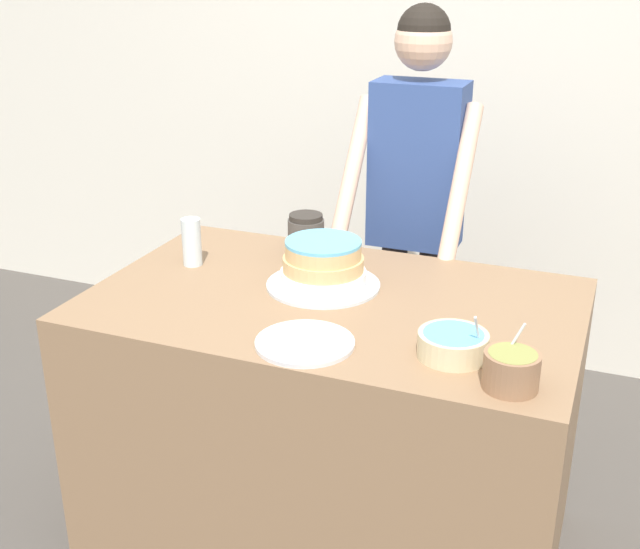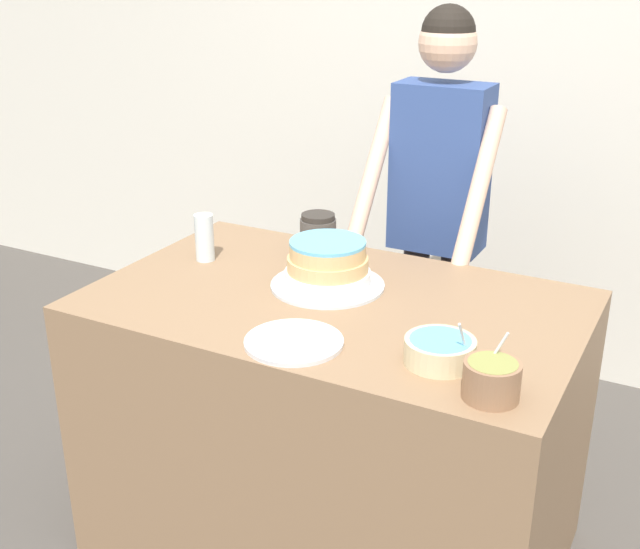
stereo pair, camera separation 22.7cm
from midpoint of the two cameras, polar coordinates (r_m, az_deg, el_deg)
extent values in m
cube|color=silver|center=(3.65, 14.37, 13.22)|extent=(10.00, 0.05, 2.60)
cube|color=#8C6B4C|center=(2.54, 3.55, -10.91)|extent=(1.41, 0.88, 0.88)
cylinder|color=#2D2D38|center=(3.20, 8.64, -4.59)|extent=(0.10, 0.10, 0.80)
cylinder|color=#2D2D38|center=(3.16, 11.17, -5.12)|extent=(0.10, 0.10, 0.80)
cube|color=#334C8C|center=(2.93, 10.79, 7.42)|extent=(0.33, 0.18, 0.60)
cylinder|color=beige|center=(2.84, 6.02, 7.13)|extent=(0.06, 0.37, 0.50)
cylinder|color=beige|center=(2.73, 13.61, 5.99)|extent=(0.06, 0.37, 0.50)
sphere|color=beige|center=(2.85, 11.42, 15.84)|extent=(0.20, 0.20, 0.20)
sphere|color=black|center=(2.85, 11.48, 16.53)|extent=(0.18, 0.18, 0.18)
cylinder|color=silver|center=(2.41, 3.23, -0.81)|extent=(0.34, 0.34, 0.01)
cylinder|color=white|center=(2.40, 3.25, -0.24)|extent=(0.26, 0.26, 0.04)
cylinder|color=#DBB275|center=(2.38, 3.27, 0.70)|extent=(0.24, 0.24, 0.04)
cylinder|color=#DBB275|center=(2.37, 3.29, 1.64)|extent=(0.23, 0.23, 0.04)
cylinder|color=#60B7E0|center=(2.36, 3.30, 2.23)|extent=(0.23, 0.23, 0.01)
cylinder|color=beige|center=(2.00, 11.76, -5.44)|extent=(0.18, 0.18, 0.06)
cylinder|color=#60B7E0|center=(1.99, 11.82, -4.79)|extent=(0.15, 0.15, 0.01)
cylinder|color=silver|center=(1.96, 13.49, -4.82)|extent=(0.02, 0.07, 0.13)
cylinder|color=#936B4C|center=(1.88, 15.54, -7.35)|extent=(0.13, 0.13, 0.09)
cylinder|color=olive|center=(1.86, 15.66, -6.32)|extent=(0.11, 0.11, 0.01)
cylinder|color=silver|center=(1.90, 15.51, -5.84)|extent=(0.07, 0.03, 0.14)
cylinder|color=silver|center=(2.60, -5.77, 2.59)|extent=(0.06, 0.06, 0.15)
cylinder|color=silver|center=(2.06, 1.28, -4.89)|extent=(0.26, 0.26, 0.01)
cylinder|color=#4C4742|center=(2.62, 2.34, 2.52)|extent=(0.12, 0.12, 0.13)
cylinder|color=#322D28|center=(2.59, 2.37, 4.08)|extent=(0.11, 0.11, 0.02)
camera|label=1|loc=(0.11, -87.14, 1.16)|focal=45.00mm
camera|label=2|loc=(0.11, 92.86, -1.16)|focal=45.00mm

